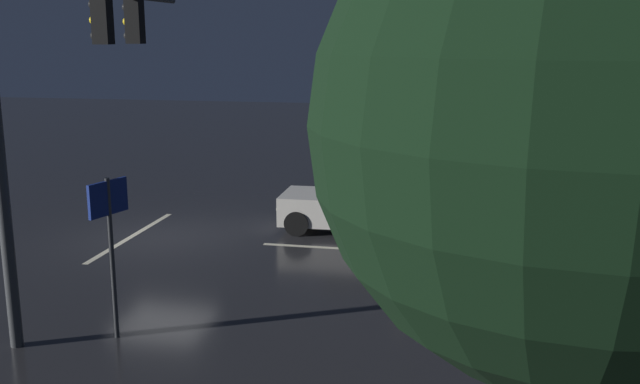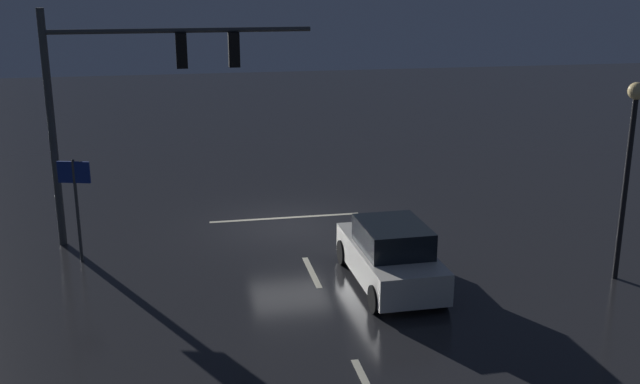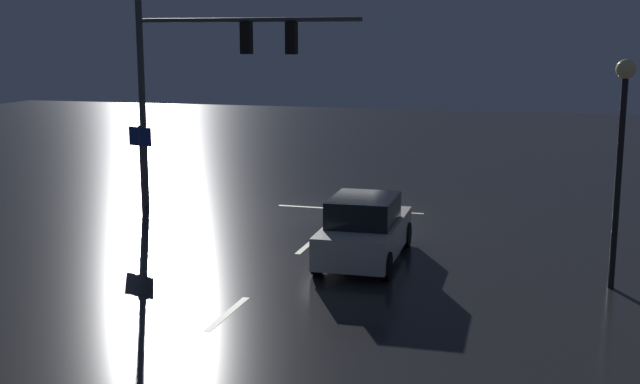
# 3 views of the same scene
# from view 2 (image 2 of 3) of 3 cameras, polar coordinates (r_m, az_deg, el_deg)

# --- Properties ---
(ground_plane) EXTENTS (80.00, 80.00, 0.00)m
(ground_plane) POSITION_cam_2_polar(r_m,az_deg,el_deg) (24.03, -2.37, -2.58)
(ground_plane) COLOR #232326
(traffic_signal_assembly) EXTENTS (7.65, 0.47, 6.89)m
(traffic_signal_assembly) POSITION_cam_2_polar(r_m,az_deg,el_deg) (22.35, -14.00, 8.18)
(traffic_signal_assembly) COLOR #383A3D
(traffic_signal_assembly) RESTS_ON ground_plane
(lane_dash_far) EXTENTS (0.16, 2.20, 0.01)m
(lane_dash_far) POSITION_cam_2_polar(r_m,az_deg,el_deg) (20.33, -0.63, -6.13)
(lane_dash_far) COLOR beige
(lane_dash_far) RESTS_ON ground_plane
(stop_bar) EXTENTS (5.00, 0.16, 0.01)m
(stop_bar) POSITION_cam_2_polar(r_m,az_deg,el_deg) (24.79, -2.67, -1.98)
(stop_bar) COLOR beige
(stop_bar) RESTS_ON ground_plane
(car_approaching) EXTENTS (1.98, 4.40, 1.70)m
(car_approaching) POSITION_cam_2_polar(r_m,az_deg,el_deg) (19.37, 5.40, -4.85)
(car_approaching) COLOR silver
(car_approaching) RESTS_ON ground_plane
(street_lamp_left_kerb) EXTENTS (0.44, 0.44, 5.21)m
(street_lamp_left_kerb) POSITION_cam_2_polar(r_m,az_deg,el_deg) (20.41, 22.63, 3.36)
(street_lamp_left_kerb) COLOR black
(street_lamp_left_kerb) RESTS_ON ground_plane
(route_sign) EXTENTS (0.88, 0.31, 2.93)m
(route_sign) POSITION_cam_2_polar(r_m,az_deg,el_deg) (21.50, -18.20, 0.23)
(route_sign) COLOR #383A3D
(route_sign) RESTS_ON ground_plane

